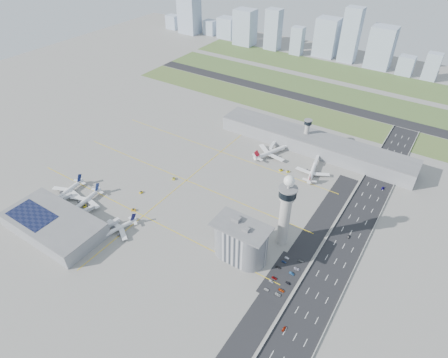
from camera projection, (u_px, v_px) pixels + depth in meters
The scene contains 63 objects.
ground at pixel (202, 213), 322.11m from camera, with size 1000.00×1000.00×0.00m, color gray.
grass_strip_0 at pixel (292, 108), 480.64m from camera, with size 480.00×50.00×0.08m, color #586E34.
grass_strip_1 at pixel (314, 88), 530.58m from camera, with size 480.00×60.00×0.08m, color #405B2B.
grass_strip_2 at pixel (334, 71), 583.85m from camera, with size 480.00×70.00×0.08m, color #3A5528.
runway at pixel (304, 98), 505.26m from camera, with size 480.00×22.00×0.10m, color black.
highway at pixel (330, 272), 271.88m from camera, with size 28.00×500.00×0.10m, color black.
barrier_left at pixel (312, 263), 277.66m from camera, with size 0.60×500.00×1.20m, color #9E9E99.
barrier_right at pixel (349, 280), 265.43m from camera, with size 0.60×500.00×1.20m, color #9E9E99.
landside_road at pixel (292, 266), 276.14m from camera, with size 18.00×260.00×0.08m, color black.
parking_lot at pixel (283, 276), 269.02m from camera, with size 20.00×44.00×0.10m, color black.
taxiway_line_h_0 at pixel (143, 216), 319.59m from camera, with size 260.00×0.60×0.01m, color yellow.
taxiway_line_h_1 at pixel (186, 180), 359.54m from camera, with size 260.00×0.60×0.01m, color yellow.
taxiway_line_h_2 at pixel (221, 152), 399.50m from camera, with size 260.00×0.60×0.01m, color yellow.
taxiway_line_v at pixel (186, 180), 359.54m from camera, with size 0.60×260.00×0.01m, color yellow.
control_tower at pixel (286, 208), 274.81m from camera, with size 14.00×14.00×64.50m.
secondary_tower at pixel (307, 131), 397.52m from camera, with size 8.60×8.60×31.90m.
admin_building at pixel (241, 241), 275.51m from camera, with size 42.00×24.00×33.50m.
terminal_pier at pixel (313, 143), 398.42m from camera, with size 210.00×32.00×15.80m.
near_terminal at pixel (54, 225), 302.05m from camera, with size 84.00×42.00×13.00m.
airplane_near_a at pixel (66, 190), 338.87m from camera, with size 39.77×33.81×11.14m, color white, non-canonical shape.
airplane_near_b at pixel (84, 199), 328.54m from camera, with size 38.95×33.11×10.91m, color white, non-canonical shape.
airplane_near_c at pixel (116, 227), 301.71m from camera, with size 35.33×30.03×9.89m, color white, non-canonical shape.
airplane_far_a at pixel (272, 150), 390.97m from camera, with size 44.78×38.06×12.54m, color white, non-canonical shape.
airplane_far_b at pixel (313, 169), 364.93m from camera, with size 39.52×33.59×11.07m, color white, non-canonical shape.
jet_bridge_near_0 at pixel (57, 203), 329.09m from camera, with size 14.00×3.00×5.70m, color silver, non-canonical shape.
jet_bridge_near_1 at pixel (80, 215), 316.00m from camera, with size 14.00×3.00×5.70m, color silver, non-canonical shape.
jet_bridge_near_2 at pixel (104, 229), 302.90m from camera, with size 14.00×3.00×5.70m, color silver, non-canonical shape.
jet_bridge_far_0 at pixel (274, 143), 407.41m from camera, with size 14.00×3.00×5.70m, color silver, non-canonical shape.
jet_bridge_far_1 at pixel (318, 158), 385.58m from camera, with size 14.00×3.00×5.70m, color silver, non-canonical shape.
tug_0 at pixel (85, 206), 328.16m from camera, with size 2.40×3.49×2.03m, color gold, non-canonical shape.
tug_1 at pixel (141, 192), 343.76m from camera, with size 2.06×3.00×1.74m, color gold, non-canonical shape.
tug_2 at pixel (133, 210), 324.32m from camera, with size 2.35×3.42×1.99m, color orange, non-canonical shape.
tug_3 at pixel (174, 179), 360.06m from camera, with size 2.38×3.46×2.01m, color gold, non-canonical shape.
tug_4 at pixel (281, 170), 371.40m from camera, with size 2.21×3.22×1.87m, color #DCC006, non-canonical shape.
tug_5 at pixel (288, 172), 369.39m from camera, with size 2.11×3.06×1.78m, color yellow, non-canonical shape.
car_lot_0 at pixel (266, 289), 259.27m from camera, with size 1.37×3.40×1.16m, color silver.
car_lot_1 at pixel (271, 281), 264.74m from camera, with size 1.16×3.33×1.10m, color #949699.
car_lot_2 at pixel (274, 278), 267.04m from camera, with size 1.83×3.97×1.10m, color maroon.
car_lot_3 at pixel (278, 267), 274.68m from camera, with size 1.60×3.93×1.14m, color #252527.
car_lot_4 at pixel (284, 262), 278.83m from camera, with size 1.48×3.68×1.25m, color navy.
car_lot_5 at pixel (287, 258), 281.78m from camera, with size 1.17×3.37×1.11m, color silver.
car_lot_6 at pixel (278, 294), 255.96m from camera, with size 1.96×4.25×1.18m, color #A8AAAC.
car_lot_7 at pixel (281, 290), 258.60m from camera, with size 1.73×4.26×1.24m, color #B2380D.
car_lot_8 at pixel (288, 283), 263.54m from camera, with size 1.43×3.55×1.21m, color black.
car_lot_9 at pixel (292, 273), 270.10m from camera, with size 1.39×3.99×1.31m, color navy.
car_lot_10 at pixel (297, 269), 273.53m from camera, with size 2.00×4.33×1.20m, color #B9B6CA.
car_lot_11 at pixel (301, 261), 279.22m from camera, with size 1.54×3.80×1.10m, color gray.
car_hw_0 at pixel (284, 329), 235.56m from camera, with size 1.55×3.86×1.31m, color maroon.
car_hw_1 at pixel (348, 237), 299.13m from camera, with size 1.25×3.59×1.18m, color black.
car_hw_2 at pixel (383, 188), 348.80m from camera, with size 2.14×4.65×1.29m, color navy.
car_hw_4 at pixel (383, 155), 393.90m from camera, with size 1.46×3.63×1.24m, color #99A3B1.
skyline_bldg_0 at pixel (173, 22), 759.79m from camera, with size 24.05×19.24×26.50m, color #9EADC1.
skyline_bldg_1 at pixel (189, 15), 724.92m from camera, with size 37.63×30.10×65.60m, color #9EADC1.
skyline_bldg_2 at pixel (210, 27), 727.57m from camera, with size 22.81×18.25×26.79m, color #9EADC1.
skyline_bldg_3 at pixel (227, 28), 708.42m from camera, with size 32.30×25.84×36.93m, color #9EADC1.
skyline_bldg_4 at pixel (245, 27), 669.57m from camera, with size 35.81×28.65×60.36m, color #9EADC1.
skyline_bldg_5 at pixel (273, 29), 646.84m from camera, with size 25.49×20.39×66.89m, color #9EADC1.
skyline_bldg_6 at pixel (297, 41), 631.53m from camera, with size 20.04×16.03×45.20m, color #9EADC1.
skyline_bldg_7 at pixel (327, 37), 620.45m from camera, with size 35.76×28.61×61.22m, color #9EADC1.
skyline_bldg_8 at pixel (351, 35), 592.73m from camera, with size 26.33×21.06×83.39m, color #9EADC1.
skyline_bldg_9 at pixel (381, 47), 577.98m from camera, with size 36.96×29.57×62.11m, color #9EADC1.
skyline_bldg_10 at pixel (406, 65), 563.85m from camera, with size 23.01×18.41×27.75m, color #9EADC1.
skyline_bldg_11 at pixel (432, 67), 544.94m from camera, with size 20.22×16.18×38.97m, color #9EADC1.
Camera 1 is at (146.82, -188.96, 218.50)m, focal length 30.00 mm.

